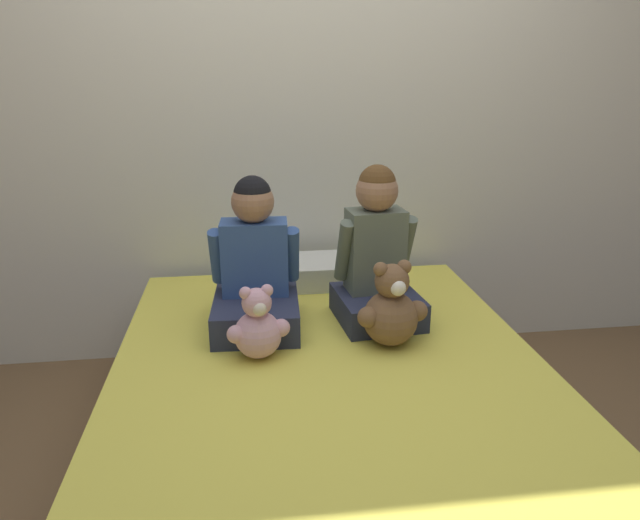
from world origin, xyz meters
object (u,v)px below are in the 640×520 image
Objects in this scene: bed at (332,429)px; teddy_bear_held_by_right_child at (391,310)px; child_on_left at (255,271)px; teddy_bear_held_by_left_child at (258,327)px; child_on_right at (376,258)px; pillow_at_headboard at (306,272)px.

bed is 6.24× the size of teddy_bear_held_by_right_child.
teddy_bear_held_by_left_child is (-0.00, -0.27, -0.11)m from child_on_left.
child_on_left is 0.54m from teddy_bear_held_by_right_child.
child_on_right is (0.47, -0.00, 0.03)m from child_on_left.
pillow_at_headboard is (-0.24, 0.65, -0.08)m from teddy_bear_held_by_right_child.
pillow_at_headboard is (0.00, 0.82, 0.28)m from bed.
bed is at bearing -154.04° from teddy_bear_held_by_right_child.
teddy_bear_held_by_right_child reaches higher than pillow_at_headboard.
bed is at bearing -56.60° from child_on_left.
child_on_left is 2.20× the size of teddy_bear_held_by_left_child.
bed is 0.65m from child_on_left.
child_on_right is 2.33× the size of teddy_bear_held_by_left_child.
child_on_left reaches higher than teddy_bear_held_by_left_child.
teddy_bear_held_by_right_child is at bearing 35.18° from bed.
teddy_bear_held_by_right_child is at bearing -7.07° from teddy_bear_held_by_left_child.
teddy_bear_held_by_right_child is 0.70m from pillow_at_headboard.
child_on_left is 1.83× the size of teddy_bear_held_by_right_child.
child_on_left is 0.95× the size of child_on_right.
child_on_left is (-0.24, 0.41, 0.45)m from bed.
teddy_bear_held_by_left_child is 0.73m from pillow_at_headboard.
child_on_right reaches higher than pillow_at_headboard.
teddy_bear_held_by_right_child is (0.48, 0.03, 0.02)m from teddy_bear_held_by_left_child.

